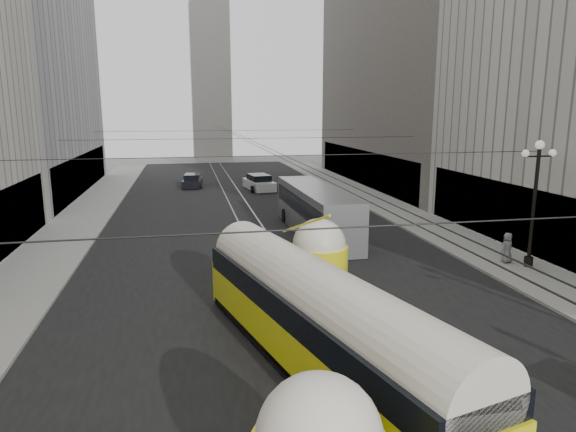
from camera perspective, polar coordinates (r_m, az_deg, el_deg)
name	(u,v)px	position (r m, az deg, el deg)	size (l,w,h in m)	color
road	(248,220)	(37.80, -4.47, -0.49)	(20.00, 85.00, 0.02)	black
sidewalk_left	(84,216)	(41.68, -21.68, -0.04)	(4.00, 72.00, 0.15)	gray
sidewalk_right	(384,205)	(44.09, 10.64, 1.21)	(4.00, 72.00, 0.15)	gray
rail_left	(238,221)	(37.72, -5.60, -0.53)	(0.12, 85.00, 0.04)	gray
rail_right	(258,220)	(37.89, -3.34, -0.44)	(0.12, 85.00, 0.04)	gray
building_left_far	(2,37)	(54.86, -29.17, 16.94)	(12.60, 28.60, 28.60)	#999999
building_right_far	(420,28)	(58.18, 14.41, 19.62)	(12.60, 32.60, 32.60)	#514C47
distant_tower	(210,64)	(84.59, -8.67, 16.35)	(6.00, 6.00, 31.36)	#B2AFA8
lamppost_right_mid	(535,197)	(28.22, 25.74, 1.94)	(1.86, 0.44, 6.37)	black
catenary	(250,140)	(36.02, -4.23, 8.37)	(25.00, 72.00, 0.23)	black
streetcar	(319,319)	(16.07, 3.45, -11.33)	(5.86, 15.36, 3.46)	yellow
city_bus	(316,209)	(33.04, 3.13, 0.75)	(2.83, 12.18, 3.09)	gray
sedan_white_far	(259,183)	(51.95, -3.24, 3.69)	(2.84, 5.29, 1.59)	white
sedan_dark_far	(193,181)	(54.92, -10.56, 3.84)	(2.27, 4.50, 1.37)	black
pedestrian_sidewalk_right	(507,248)	(29.02, 23.18, -3.26)	(0.78, 0.48, 1.59)	slate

